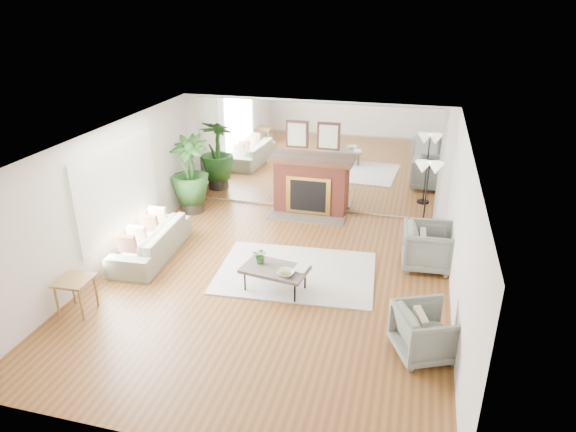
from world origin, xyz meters
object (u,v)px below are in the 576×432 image
(sofa, at_px, (151,241))
(armchair_back, at_px, (428,247))
(side_table, at_px, (75,285))
(coffee_table, at_px, (275,270))
(armchair_front, at_px, (426,332))
(fireplace, at_px, (310,185))
(floor_lamp, at_px, (428,174))
(potted_ficus, at_px, (190,172))

(sofa, height_order, armchair_back, armchair_back)
(sofa, distance_m, side_table, 2.00)
(coffee_table, bearing_deg, sofa, 166.81)
(sofa, distance_m, armchair_front, 5.32)
(fireplace, distance_m, floor_lamp, 2.75)
(potted_ficus, xyz_separation_m, floor_lamp, (5.09, -0.28, 0.48))
(armchair_back, xyz_separation_m, armchair_front, (0.00, -2.55, -0.04))
(sofa, xyz_separation_m, potted_ficus, (-0.15, 2.19, 0.64))
(side_table, xyz_separation_m, potted_ficus, (0.05, 4.17, 0.45))
(sofa, bearing_deg, armchair_front, 68.22)
(side_table, bearing_deg, armchair_front, 3.29)
(sofa, bearing_deg, floor_lamp, 107.72)
(potted_ficus, bearing_deg, armchair_front, -36.64)
(side_table, bearing_deg, potted_ficus, 89.31)
(side_table, relative_size, potted_ficus, 0.33)
(fireplace, relative_size, side_table, 3.52)
(floor_lamp, bearing_deg, potted_ficus, 176.82)
(coffee_table, height_order, armchair_front, armchair_front)
(coffee_table, relative_size, armchair_back, 1.30)
(potted_ficus, bearing_deg, coffee_table, -45.46)
(armchair_front, xyz_separation_m, potted_ficus, (-5.20, 3.87, 0.57))
(fireplace, distance_m, potted_ficus, 2.68)
(armchair_front, height_order, floor_lamp, floor_lamp)
(fireplace, height_order, potted_ficus, fireplace)
(coffee_table, bearing_deg, armchair_front, -23.57)
(armchair_back, bearing_deg, sofa, 96.19)
(armchair_front, xyz_separation_m, side_table, (-5.25, -0.30, 0.12))
(fireplace, bearing_deg, side_table, -119.03)
(coffee_table, distance_m, armchair_front, 2.66)
(coffee_table, xyz_separation_m, armchair_back, (2.44, 1.49, 0.01))
(armchair_front, bearing_deg, coffee_table, 42.03)
(fireplace, xyz_separation_m, side_table, (-2.65, -4.77, -0.17))
(armchair_back, bearing_deg, side_table, 114.90)
(armchair_back, xyz_separation_m, potted_ficus, (-5.20, 1.32, 0.53))
(armchair_front, distance_m, side_table, 5.26)
(armchair_back, height_order, armchair_front, armchair_back)
(fireplace, distance_m, armchair_back, 3.24)
(sofa, height_order, floor_lamp, floor_lamp)
(coffee_table, bearing_deg, fireplace, 92.65)
(armchair_back, xyz_separation_m, floor_lamp, (-0.11, 1.03, 1.02))
(armchair_front, relative_size, potted_ficus, 0.46)
(fireplace, xyz_separation_m, floor_lamp, (2.49, -0.89, 0.76))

